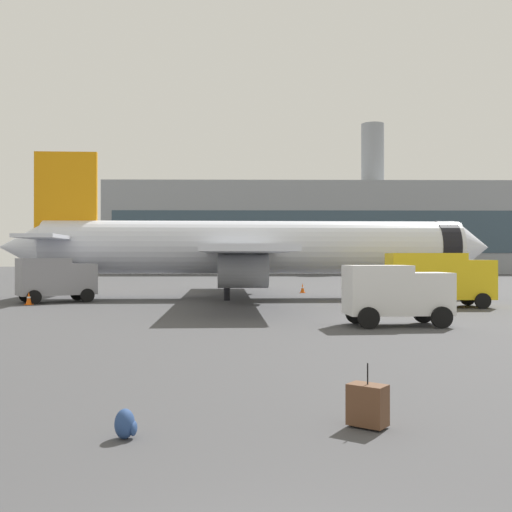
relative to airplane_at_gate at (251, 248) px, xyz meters
name	(u,v)px	position (x,y,z in m)	size (l,w,h in m)	color
airplane_at_gate	(251,248)	(0.00, 0.00, 0.00)	(35.71, 32.17, 10.50)	silver
service_truck	(56,278)	(-12.86, -4.08, -2.05)	(5.24, 4.40, 2.90)	gray
fuel_truck	(438,277)	(11.05, -8.23, -1.88)	(6.04, 2.80, 3.20)	yellow
cargo_van	(396,292)	(6.10, -18.09, -2.21)	(4.53, 2.60, 2.60)	white
safety_cone_near	(303,288)	(4.33, 6.44, -3.27)	(0.44, 0.44, 0.79)	#F2590C
safety_cone_mid	(444,299)	(11.73, -7.16, -3.27)	(0.44, 0.44, 0.78)	#F2590C
safety_cone_far	(29,298)	(-13.83, -6.24, -3.26)	(0.44, 0.44, 0.81)	#F2590C
rolling_suitcase	(368,405)	(1.83, -33.54, -3.27)	(0.75, 0.70, 1.10)	brown
traveller_backpack	(126,424)	(-2.18, -34.13, -3.42)	(0.36, 0.40, 0.48)	navy
terminal_building	(316,228)	(13.06, 73.35, 5.01)	(79.36, 16.93, 29.05)	gray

